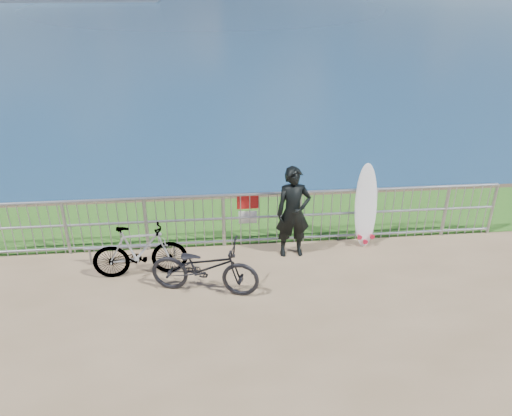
{
  "coord_description": "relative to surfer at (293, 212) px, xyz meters",
  "views": [
    {
      "loc": [
        -0.72,
        -7.06,
        5.03
      ],
      "look_at": [
        0.09,
        1.2,
        1.0
      ],
      "focal_mm": 35.0,
      "sensor_mm": 36.0,
      "label": 1
    }
  ],
  "objects": [
    {
      "name": "railing",
      "position": [
        -0.77,
        0.44,
        -0.31
      ],
      "size": [
        10.06,
        0.1,
        1.13
      ],
      "color": "#95979D",
      "rests_on": "ground"
    },
    {
      "name": "bicycle_far",
      "position": [
        -2.81,
        -0.47,
        -0.39
      ],
      "size": [
        1.68,
        0.56,
        1.0
      ],
      "primitive_type": "imported",
      "rotation": [
        0.0,
        0.0,
        1.63
      ],
      "color": "black",
      "rests_on": "ground"
    },
    {
      "name": "bike_rack",
      "position": [
        -3.02,
        -0.03,
        -0.59
      ],
      "size": [
        1.75,
        0.05,
        0.36
      ],
      "color": "#95979D",
      "rests_on": "ground"
    },
    {
      "name": "surfboard",
      "position": [
        1.48,
        0.27,
        -0.12
      ],
      "size": [
        0.47,
        0.42,
        1.67
      ],
      "color": "white",
      "rests_on": "ground"
    },
    {
      "name": "bicycle_near",
      "position": [
        -1.67,
        -1.09,
        -0.4
      ],
      "size": [
        1.96,
        1.09,
        0.97
      ],
      "primitive_type": "imported",
      "rotation": [
        0.0,
        0.0,
        1.32
      ],
      "color": "black",
      "rests_on": "ground"
    },
    {
      "name": "surfer",
      "position": [
        0.0,
        0.0,
        0.0
      ],
      "size": [
        0.66,
        0.45,
        1.78
      ],
      "primitive_type": "imported",
      "rotation": [
        0.0,
        0.0,
        0.03
      ],
      "color": "black",
      "rests_on": "ground"
    },
    {
      "name": "grass_strip",
      "position": [
        -0.79,
        1.54,
        -0.88
      ],
      "size": [
        120.0,
        120.0,
        0.0
      ],
      "primitive_type": "plane",
      "color": "#255918",
      "rests_on": "ground"
    },
    {
      "name": "seascape",
      "position": [
        -44.54,
        146.32,
        -4.92
      ],
      "size": [
        260.0,
        260.0,
        5.0
      ],
      "color": "brown",
      "rests_on": "ground"
    }
  ]
}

